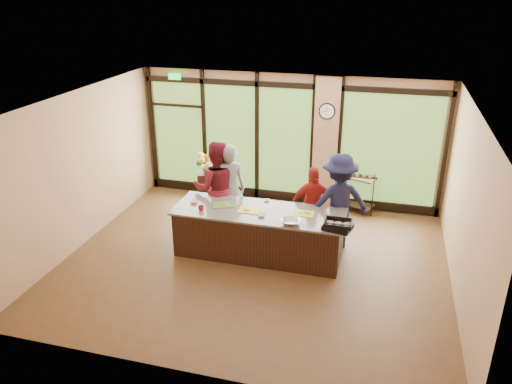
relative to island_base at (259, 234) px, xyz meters
The scene contains 25 objects.
floor 0.53m from the island_base, 90.00° to the right, with size 7.00×7.00×0.00m, color #53351D.
ceiling 2.58m from the island_base, 90.00° to the right, with size 7.00×7.00×0.00m, color silver.
back_wall 2.90m from the island_base, 90.00° to the left, with size 7.00×7.00×0.00m, color tan.
left_wall 3.67m from the island_base, behind, with size 6.00×6.00×0.00m, color tan.
right_wall 3.67m from the island_base, ahead, with size 6.00×6.00×0.00m, color tan.
window_wall 2.83m from the island_base, 86.48° to the left, with size 6.90×0.12×3.00m.
island_base is the anchor object (origin of this frame).
countertop 0.46m from the island_base, ahead, with size 3.20×1.10×0.04m, color gray.
wall_clock 3.25m from the island_base, 71.68° to the left, with size 0.36×0.04×0.36m.
cook_left 1.25m from the island_base, 136.94° to the left, with size 0.70×0.46×1.91m, color gray.
cook_midleft 1.40m from the island_base, 146.31° to the left, with size 0.95×0.74×1.96m, color maroon.
cook_midright 1.25m from the island_base, 42.23° to the left, with size 0.92×0.38×1.57m, color #A42119.
cook_right 1.66m from the island_base, 28.34° to the left, with size 1.23×0.71×1.90m, color #181835.
roasting_pan 1.63m from the island_base, 13.69° to the right, with size 0.47×0.37×0.08m, color black.
mixing_bowl 0.93m from the island_base, 29.46° to the right, with size 0.35×0.35×0.08m, color silver.
cutting_board_left 0.87m from the island_base, behind, with size 0.40×0.30×0.01m, color #42832F.
cutting_board_center 0.52m from the island_base, 167.74° to the right, with size 0.40×0.30×0.01m, color yellow.
cutting_board_right 0.97m from the island_base, ahead, with size 0.37×0.28×0.01m, color yellow.
prep_bowl_near 1.39m from the island_base, behind, with size 0.15×0.15×0.05m, color white.
prep_bowl_mid 0.56m from the island_base, 64.31° to the right, with size 0.13×0.13×0.04m, color white.
prep_bowl_far 0.69m from the island_base, 86.14° to the left, with size 0.12×0.12×0.03m, color white.
red_ramekin 1.20m from the island_base, 166.04° to the right, with size 0.11×0.11×0.09m, color red.
flower_stand 2.44m from the island_base, 132.89° to the left, with size 0.43×0.43×0.86m, color black.
flower_vase 2.50m from the island_base, 132.89° to the left, with size 0.28×0.28×0.30m, color #8F714E.
bar_cart 2.97m from the island_base, 55.51° to the left, with size 0.78×0.61×0.93m.
Camera 1 is at (2.14, -7.82, 4.85)m, focal length 35.00 mm.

